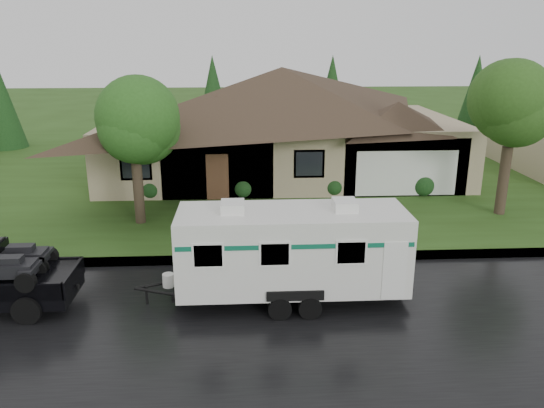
# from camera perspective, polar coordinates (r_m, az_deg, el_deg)

# --- Properties ---
(ground) EXTENTS (140.00, 140.00, 0.00)m
(ground) POSITION_cam_1_polar(r_m,az_deg,el_deg) (15.89, -2.62, -9.35)
(ground) COLOR #2B4B17
(ground) RESTS_ON ground
(road) EXTENTS (140.00, 8.00, 0.01)m
(road) POSITION_cam_1_polar(r_m,az_deg,el_deg) (14.13, -2.52, -12.97)
(road) COLOR black
(road) RESTS_ON ground
(curb) EXTENTS (140.00, 0.50, 0.15)m
(curb) POSITION_cam_1_polar(r_m,az_deg,el_deg) (17.90, -2.71, -5.91)
(curb) COLOR gray
(curb) RESTS_ON ground
(lawn) EXTENTS (140.00, 26.00, 0.15)m
(lawn) POSITION_cam_1_polar(r_m,az_deg,el_deg) (30.04, -2.96, 3.71)
(lawn) COLOR #2B4B17
(lawn) RESTS_ON ground
(house_main) EXTENTS (19.44, 10.80, 6.90)m
(house_main) POSITION_cam_1_polar(r_m,az_deg,el_deg) (28.36, 1.65, 10.14)
(house_main) COLOR tan
(house_main) RESTS_ON lawn
(tree_left_green) EXTENTS (3.45, 3.45, 5.71)m
(tree_left_green) POSITION_cam_1_polar(r_m,az_deg,el_deg) (20.85, -14.71, 8.42)
(tree_left_green) COLOR #382B1E
(tree_left_green) RESTS_ON lawn
(tree_right_green) EXTENTS (3.90, 3.90, 6.46)m
(tree_right_green) POSITION_cam_1_polar(r_m,az_deg,el_deg) (23.28, 24.54, 9.63)
(tree_right_green) COLOR #382B1E
(tree_right_green) RESTS_ON lawn
(shrub_row) EXTENTS (13.60, 1.00, 1.00)m
(shrub_row) POSITION_cam_1_polar(r_m,az_deg,el_deg) (24.47, 1.79, 1.95)
(shrub_row) COLOR #143814
(shrub_row) RESTS_ON lawn
(travel_trailer) EXTENTS (6.62, 2.33, 2.97)m
(travel_trailer) POSITION_cam_1_polar(r_m,az_deg,el_deg) (14.72, 2.15, -4.85)
(travel_trailer) COLOR silver
(travel_trailer) RESTS_ON ground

